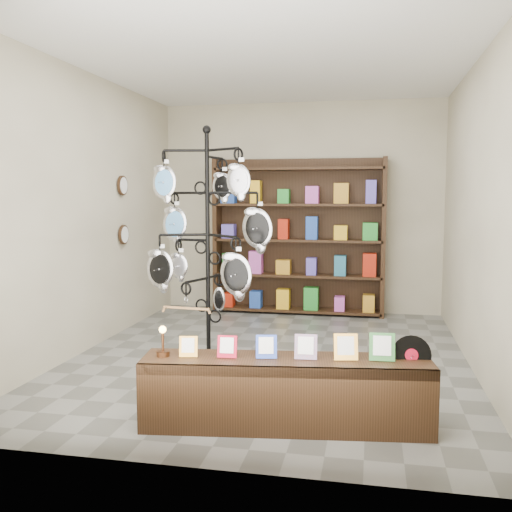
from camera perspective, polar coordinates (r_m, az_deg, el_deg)
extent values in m
plane|color=slate|center=(6.05, 1.38, -10.03)|extent=(5.00, 5.00, 0.00)
plane|color=beige|center=(8.29, 4.45, 4.81)|extent=(4.00, 0.00, 4.00)
plane|color=beige|center=(3.39, -6.02, 3.02)|extent=(4.00, 0.00, 4.00)
plane|color=beige|center=(6.47, -16.34, 4.24)|extent=(0.00, 5.00, 5.00)
plane|color=beige|center=(5.81, 21.27, 3.90)|extent=(0.00, 5.00, 5.00)
plane|color=white|center=(5.96, 1.45, 18.87)|extent=(5.00, 5.00, 0.00)
cylinder|color=black|center=(5.38, -4.73, -11.94)|extent=(0.54, 0.54, 0.03)
cylinder|color=black|center=(5.15, -4.84, -0.21)|extent=(0.04, 0.04, 2.23)
sphere|color=black|center=(5.15, -4.96, 12.48)|extent=(0.07, 0.07, 0.07)
ellipsoid|color=silver|center=(5.42, -3.70, -4.32)|extent=(0.12, 0.06, 0.23)
cube|color=#B6804C|center=(4.96, -6.99, -5.19)|extent=(0.43, 0.05, 0.04)
cube|color=black|center=(4.25, 3.00, -13.51)|extent=(2.12, 0.69, 0.51)
cube|color=#C3862E|center=(4.22, -6.77, -8.98)|extent=(0.14, 0.07, 0.15)
cube|color=#B60E26|center=(4.18, -2.90, -9.03)|extent=(0.15, 0.07, 0.16)
cube|color=#263FA5|center=(4.15, 1.04, -9.05)|extent=(0.16, 0.07, 0.17)
cube|color=#E54C33|center=(4.14, 5.01, -9.03)|extent=(0.17, 0.08, 0.18)
cube|color=#C3862E|center=(4.16, 8.97, -8.96)|extent=(0.18, 0.08, 0.19)
cube|color=#337233|center=(4.19, 12.49, -8.86)|extent=(0.19, 0.08, 0.20)
cylinder|color=black|center=(4.29, 15.29, -9.54)|extent=(0.29, 0.10, 0.28)
cylinder|color=#B60E26|center=(4.28, 15.29, -9.55)|extent=(0.10, 0.04, 0.09)
cylinder|color=#422513|center=(4.27, -9.28, -9.61)|extent=(0.09, 0.09, 0.04)
cylinder|color=#422513|center=(4.25, -9.30, -8.50)|extent=(0.02, 0.02, 0.13)
sphere|color=#FFBF59|center=(4.23, -9.33, -7.26)|extent=(0.05, 0.05, 0.05)
cube|color=black|center=(8.25, 4.38, 2.03)|extent=(2.40, 0.04, 2.20)
cube|color=black|center=(8.32, -3.85, 2.07)|extent=(0.06, 0.36, 2.20)
cube|color=black|center=(8.03, 12.63, 1.79)|extent=(0.06, 0.36, 2.20)
cube|color=black|center=(8.23, 4.18, -5.36)|extent=(2.36, 0.36, 0.04)
cube|color=black|center=(8.15, 4.21, -1.91)|extent=(2.36, 0.36, 0.03)
cube|color=black|center=(8.09, 4.23, 1.60)|extent=(2.36, 0.36, 0.04)
cube|color=black|center=(8.07, 4.26, 5.14)|extent=(2.36, 0.36, 0.04)
cube|color=black|center=(8.08, 4.29, 8.69)|extent=(2.36, 0.36, 0.04)
cylinder|color=black|center=(7.18, -13.21, 6.88)|extent=(0.03, 0.24, 0.24)
cylinder|color=black|center=(7.19, -13.09, 2.10)|extent=(0.03, 0.24, 0.24)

